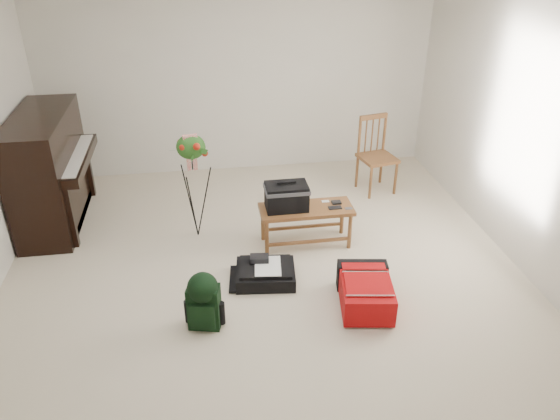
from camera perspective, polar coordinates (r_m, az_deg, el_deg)
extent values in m
cube|color=beige|center=(5.22, -1.27, -7.86)|extent=(5.00, 5.50, 0.01)
cube|color=white|center=(4.23, -1.66, 20.44)|extent=(5.00, 5.50, 0.01)
cube|color=silver|center=(7.17, -4.38, 13.64)|extent=(5.00, 0.04, 2.50)
cube|color=silver|center=(5.46, 25.69, 5.93)|extent=(0.04, 5.50, 2.50)
cube|color=black|center=(6.49, -23.01, 3.85)|extent=(0.55, 1.50, 1.25)
cube|color=black|center=(6.38, -20.59, 4.94)|extent=(0.28, 1.30, 0.10)
cube|color=white|center=(6.36, -20.67, 5.35)|extent=(0.22, 1.20, 0.02)
cube|color=black|center=(6.72, -21.68, -0.55)|extent=(0.45, 1.30, 0.10)
cube|color=brown|center=(5.62, 2.76, 0.07)|extent=(0.97, 0.39, 0.04)
cylinder|color=brown|center=(5.54, -1.40, -2.98)|extent=(0.04, 0.04, 0.40)
cylinder|color=brown|center=(5.80, -1.79, -1.40)|extent=(0.04, 0.04, 0.40)
cylinder|color=brown|center=(5.70, 7.29, -2.26)|extent=(0.04, 0.04, 0.40)
cylinder|color=brown|center=(5.95, 6.52, -0.75)|extent=(0.04, 0.04, 0.40)
cube|color=brown|center=(6.85, 10.15, 5.35)|extent=(0.49, 0.49, 0.04)
cylinder|color=brown|center=(6.74, 9.02, 2.90)|extent=(0.04, 0.04, 0.42)
cylinder|color=brown|center=(7.05, 8.20, 4.14)|extent=(0.04, 0.04, 0.42)
cylinder|color=brown|center=(6.85, 11.83, 3.07)|extent=(0.04, 0.04, 0.42)
cylinder|color=brown|center=(7.15, 10.91, 4.28)|extent=(0.04, 0.04, 0.42)
cube|color=brown|center=(6.84, 10.05, 9.61)|extent=(0.37, 0.12, 0.06)
cylinder|color=brown|center=(6.87, 8.48, 7.73)|extent=(0.04, 0.04, 0.51)
cylinder|color=brown|center=(6.97, 11.27, 7.82)|extent=(0.04, 0.04, 0.51)
cube|color=red|center=(4.95, 8.92, -8.47)|extent=(0.53, 0.71, 0.25)
cube|color=black|center=(5.14, 8.11, -6.81)|extent=(0.47, 0.22, 0.27)
cube|color=red|center=(4.84, 9.20, -7.52)|extent=(0.44, 0.43, 0.02)
cube|color=silver|center=(4.69, 9.86, -8.80)|extent=(0.41, 0.07, 0.01)
cube|color=black|center=(5.25, -1.52, -6.74)|extent=(0.60, 0.50, 0.13)
cube|color=black|center=(5.20, -1.53, -5.99)|extent=(0.53, 0.43, 0.03)
cube|color=white|center=(5.17, -1.26, -5.86)|extent=(0.28, 0.36, 0.01)
cube|color=black|center=(5.22, -2.24, -5.13)|extent=(0.19, 0.13, 0.06)
cube|color=black|center=(4.69, -7.92, -9.99)|extent=(0.30, 0.22, 0.40)
cube|color=black|center=(4.62, -7.86, -10.95)|extent=(0.22, 0.09, 0.23)
sphere|color=black|center=(4.56, -8.09, -8.03)|extent=(0.26, 0.26, 0.26)
cube|color=black|center=(4.76, -8.71, -9.42)|extent=(0.04, 0.03, 0.36)
cube|color=black|center=(4.76, -7.19, -9.31)|extent=(0.04, 0.03, 0.36)
cylinder|color=black|center=(5.62, -9.23, 5.65)|extent=(0.01, 0.01, 0.31)
ellipsoid|color=#26591B|center=(5.59, -9.31, 6.53)|extent=(0.29, 0.21, 0.27)
cube|color=red|center=(5.53, -9.38, 7.35)|extent=(0.15, 0.07, 0.08)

